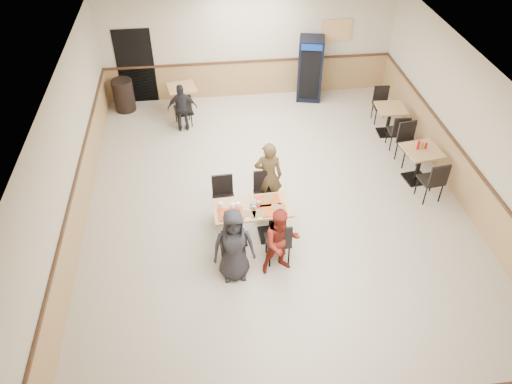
{
  "coord_description": "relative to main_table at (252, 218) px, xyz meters",
  "views": [
    {
      "loc": [
        -1.41,
        -7.91,
        7.06
      ],
      "look_at": [
        -0.49,
        -0.5,
        0.87
      ],
      "focal_mm": 35.0,
      "sensor_mm": 36.0,
      "label": 1
    }
  ],
  "objects": [
    {
      "name": "side_table_near_chair_north",
      "position": [
        3.92,
        2.05,
        -0.01
      ],
      "size": [
        0.54,
        0.54,
        1.04
      ],
      "primitive_type": null,
      "rotation": [
        0.0,
        0.0,
        0.13
      ],
      "color": "black",
      "rests_on": "ground"
    },
    {
      "name": "trash_bin",
      "position": [
        -2.89,
        5.4,
        -0.09
      ],
      "size": [
        0.56,
        0.56,
        0.88
      ],
      "primitive_type": "cylinder",
      "color": "black",
      "rests_on": "ground"
    },
    {
      "name": "back_table",
      "position": [
        -1.3,
        5.05,
        -0.02
      ],
      "size": [
        0.84,
        0.84,
        0.77
      ],
      "rotation": [
        0.0,
        0.0,
        0.18
      ],
      "color": "black",
      "rests_on": "ground"
    },
    {
      "name": "main_chairs",
      "position": [
        -0.05,
        -0.0,
        -0.03
      ],
      "size": [
        1.39,
        1.8,
        1.01
      ],
      "rotation": [
        0.0,
        0.0,
        0.04
      ],
      "color": "black",
      "rests_on": "ground"
    },
    {
      "name": "side_table_near",
      "position": [
        3.92,
        1.4,
        0.01
      ],
      "size": [
        0.86,
        0.86,
        0.82
      ],
      "rotation": [
        0.0,
        0.0,
        0.13
      ],
      "color": "black",
      "rests_on": "ground"
    },
    {
      "name": "diner_woman_left",
      "position": [
        -0.44,
        -0.92,
        0.24
      ],
      "size": [
        0.76,
        0.5,
        1.53
      ],
      "primitive_type": "imported",
      "rotation": [
        0.0,
        0.0,
        0.02
      ],
      "color": "black",
      "rests_on": "ground"
    },
    {
      "name": "room_shell",
      "position": [
        2.38,
        3.4,
        0.05
      ],
      "size": [
        10.0,
        10.0,
        10.0
      ],
      "color": "silver",
      "rests_on": "ground"
    },
    {
      "name": "diner_man_opposite",
      "position": [
        0.44,
        0.92,
        0.27
      ],
      "size": [
        0.62,
        0.45,
        1.6
      ],
      "primitive_type": "imported",
      "rotation": [
        0.0,
        0.0,
        3.03
      ],
      "color": "brown",
      "rests_on": "ground"
    },
    {
      "name": "main_table",
      "position": [
        0.0,
        0.0,
        0.0
      ],
      "size": [
        1.52,
        0.81,
        0.8
      ],
      "rotation": [
        0.0,
        0.0,
        0.04
      ],
      "color": "black",
      "rests_on": "ground"
    },
    {
      "name": "side_table_near_chair_south",
      "position": [
        3.92,
        0.75,
        -0.01
      ],
      "size": [
        0.54,
        0.54,
        1.04
      ],
      "primitive_type": null,
      "rotation": [
        0.0,
        0.0,
        3.27
      ],
      "color": "black",
      "rests_on": "ground"
    },
    {
      "name": "side_table_far_chair_south",
      "position": [
        3.89,
        2.74,
        -0.05
      ],
      "size": [
        0.47,
        0.47,
        0.96
      ],
      "primitive_type": null,
      "rotation": [
        0.0,
        0.0,
        3.09
      ],
      "color": "black",
      "rests_on": "ground"
    },
    {
      "name": "ground",
      "position": [
        0.6,
        0.85,
        -0.53
      ],
      "size": [
        10.0,
        10.0,
        0.0
      ],
      "primitive_type": "plane",
      "color": "beige",
      "rests_on": "ground"
    },
    {
      "name": "back_table_chair_lone",
      "position": [
        -1.3,
        4.44,
        -0.04
      ],
      "size": [
        0.53,
        0.53,
        0.98
      ],
      "primitive_type": null,
      "rotation": [
        0.0,
        0.0,
        3.32
      ],
      "color": "black",
      "rests_on": "ground"
    },
    {
      "name": "condiment_caddy",
      "position": [
        3.89,
        1.45,
        0.38
      ],
      "size": [
        0.23,
        0.06,
        0.2
      ],
      "color": "#AD0C18",
      "rests_on": "side_table_near"
    },
    {
      "name": "pepsi_cooler",
      "position": [
        2.26,
        5.45,
        0.35
      ],
      "size": [
        0.8,
        0.8,
        1.77
      ],
      "rotation": [
        0.0,
        0.0,
        -0.23
      ],
      "color": "black",
      "rests_on": "ground"
    },
    {
      "name": "side_table_far_chair_north",
      "position": [
        3.89,
        3.96,
        -0.05
      ],
      "size": [
        0.47,
        0.47,
        0.96
      ],
      "primitive_type": null,
      "rotation": [
        0.0,
        0.0,
        -0.05
      ],
      "color": "black",
      "rests_on": "ground"
    },
    {
      "name": "lone_diner",
      "position": [
        -1.3,
        4.18,
        0.11
      ],
      "size": [
        0.76,
        0.34,
        1.28
      ],
      "primitive_type": "imported",
      "rotation": [
        0.0,
        0.0,
        3.17
      ],
      "color": "black",
      "rests_on": "ground"
    },
    {
      "name": "side_table_far",
      "position": [
        3.89,
        3.35,
        -0.03
      ],
      "size": [
        0.74,
        0.74,
        0.76
      ],
      "rotation": [
        0.0,
        0.0,
        -0.05
      ],
      "color": "black",
      "rests_on": "ground"
    },
    {
      "name": "diner_woman_right",
      "position": [
        0.41,
        -0.89,
        0.18
      ],
      "size": [
        0.77,
        0.64,
        1.42
      ],
      "primitive_type": "imported",
      "rotation": [
        0.0,
        0.0,
        0.16
      ],
      "color": "maroon",
      "rests_on": "ground"
    },
    {
      "name": "tabletop_clutter",
      "position": [
        -0.01,
        -0.06,
        0.29
      ],
      "size": [
        1.31,
        0.68,
        0.12
      ],
      "rotation": [
        0.0,
        0.0,
        0.04
      ],
      "color": "red",
      "rests_on": "main_table"
    }
  ]
}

